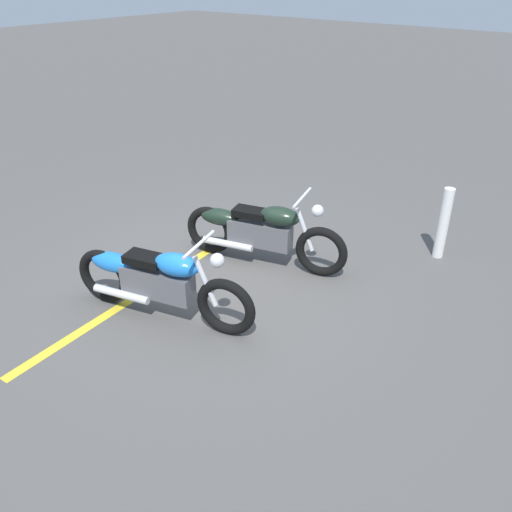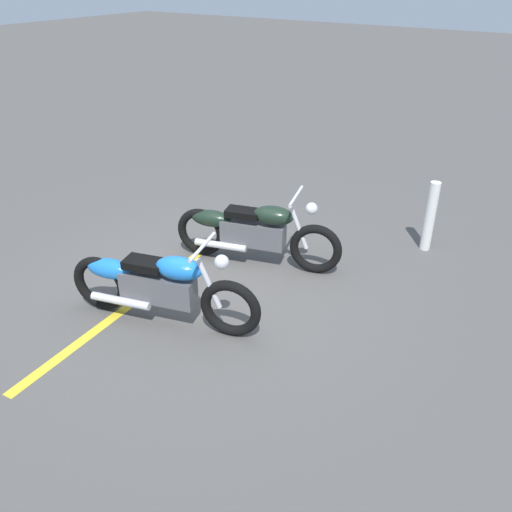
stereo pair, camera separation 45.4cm
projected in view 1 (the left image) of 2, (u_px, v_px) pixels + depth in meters
The scene contains 5 objects.
ground_plane at pixel (214, 285), 6.48m from camera, with size 60.00×60.00×0.00m, color #514F4C.
motorcycle_bright_foreground at pixel (156, 280), 5.71m from camera, with size 2.18×0.83×1.04m.
motorcycle_dark_foreground at pixel (259, 231), 6.75m from camera, with size 2.18×0.84×1.04m.
bollard_post at pixel (443, 223), 6.88m from camera, with size 0.14×0.14×0.98m, color white.
parking_stripe_near at pixel (127, 302), 6.15m from camera, with size 3.20×0.12×0.01m, color yellow.
Camera 1 is at (3.83, -3.94, 3.49)m, focal length 36.83 mm.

